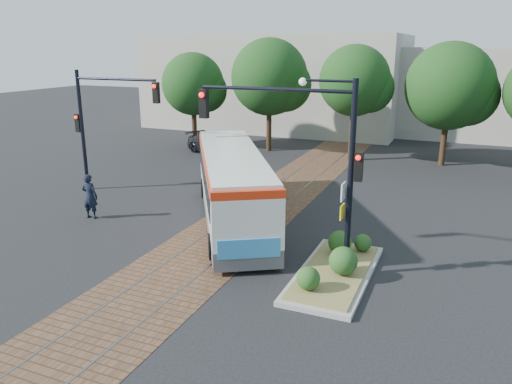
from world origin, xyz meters
TOP-DOWN VIEW (x-y plane):
  - ground at (0.00, 0.00)m, footprint 120.00×120.00m
  - trackbed at (0.00, 4.00)m, footprint 3.60×40.00m
  - tree_row at (1.21, 16.42)m, footprint 26.40×5.60m
  - warehouses at (-0.53, 28.75)m, footprint 40.00×13.00m
  - city_bus at (-0.56, 2.65)m, footprint 7.64×10.61m
  - traffic_island at (4.82, -0.90)m, footprint 2.20×5.20m
  - signal_pole_main at (3.86, -0.81)m, footprint 5.49×0.46m
  - signal_pole_left at (-8.37, 4.00)m, footprint 4.99×0.34m
  - officer at (-6.23, 0.46)m, footprint 0.75×0.53m
  - parked_car at (-7.56, 14.37)m, footprint 4.97×3.64m

SIDE VIEW (x-z plane):
  - ground at x=0.00m, z-range 0.00..0.00m
  - trackbed at x=0.00m, z-range 0.00..0.02m
  - traffic_island at x=4.82m, z-range -0.24..0.89m
  - parked_car at x=-7.56m, z-range 0.00..1.34m
  - officer at x=-6.23m, z-range 0.00..1.94m
  - city_bus at x=-0.56m, z-range 0.17..3.11m
  - warehouses at x=-0.53m, z-range -0.19..7.81m
  - signal_pole_left at x=-8.37m, z-range 0.86..6.86m
  - signal_pole_main at x=3.86m, z-range 1.16..7.16m
  - tree_row at x=1.21m, z-range 1.01..8.69m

